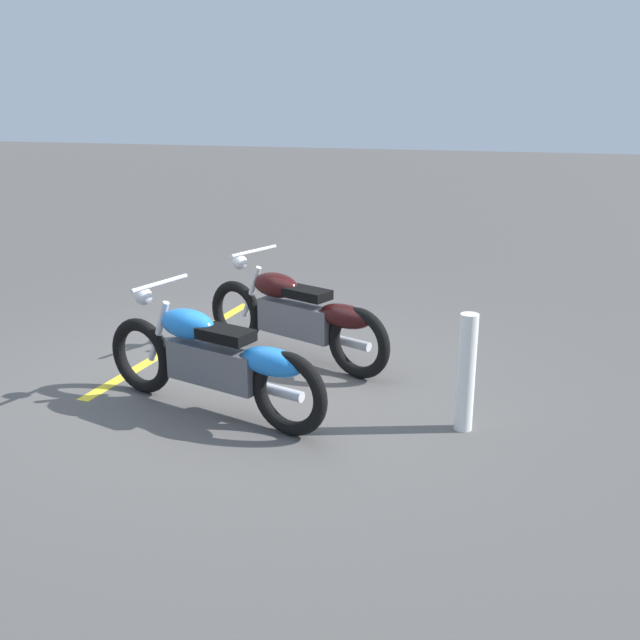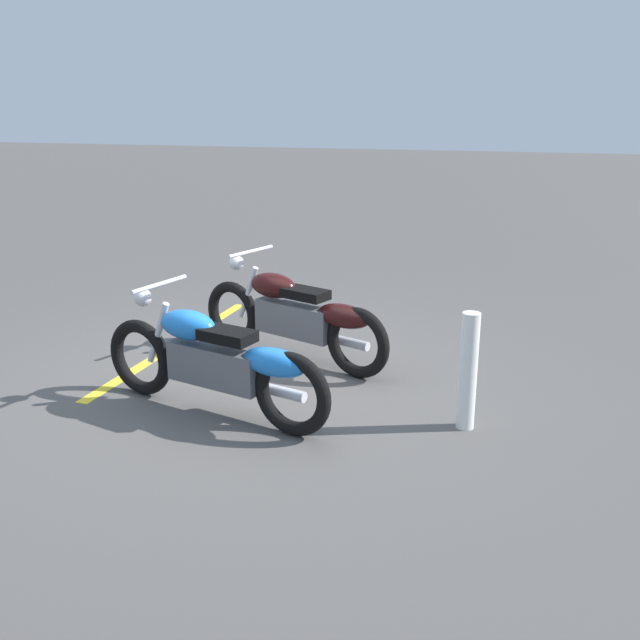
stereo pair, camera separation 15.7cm
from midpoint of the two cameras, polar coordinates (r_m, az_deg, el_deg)
The scene contains 5 objects.
ground_plane at distance 6.65m, azimuth -5.52°, elevation -4.81°, with size 60.00×60.00×0.00m, color #514F4C.
motorcycle_bright_foreground at distance 5.86m, azimuth -7.47°, elevation -3.13°, with size 2.18×0.80×1.04m.
motorcycle_dark_foreground at distance 6.98m, azimuth -1.10°, elevation 0.37°, with size 2.11×0.94×1.04m.
bollard_post at distance 5.66m, azimuth 12.20°, elevation -4.08°, with size 0.14×0.14×0.94m, color white.
parking_stripe_near at distance 7.73m, azimuth -10.39°, elevation -1.81°, with size 3.20×0.12×0.01m, color yellow.
Camera 1 is at (2.45, -5.67, 2.48)m, focal length 40.70 mm.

